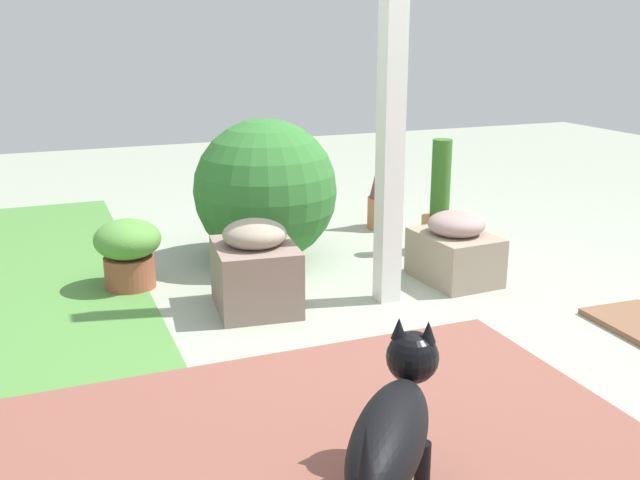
{
  "coord_description": "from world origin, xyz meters",
  "views": [
    {
      "loc": [
        -2.9,
        1.52,
        1.38
      ],
      "look_at": [
        0.32,
        0.23,
        0.36
      ],
      "focal_mm": 41.0,
      "sensor_mm": 36.0,
      "label": 1
    }
  ],
  "objects_px": {
    "stone_planter_mid": "(255,269)",
    "terracotta_pot_tall": "(439,213)",
    "round_shrub": "(265,191)",
    "terracotta_pot_spiky": "(385,182)",
    "porch_pillar": "(392,77)",
    "stone_planter_nearest": "(455,249)",
    "dog": "(393,428)",
    "terracotta_pot_broad": "(128,250)"
  },
  "relations": [
    {
      "from": "round_shrub",
      "to": "terracotta_pot_tall",
      "type": "xyz_separation_m",
      "value": [
        -0.26,
        -1.06,
        -0.18
      ]
    },
    {
      "from": "terracotta_pot_tall",
      "to": "dog",
      "type": "xyz_separation_m",
      "value": [
        -2.23,
        1.48,
        0.04
      ]
    },
    {
      "from": "porch_pillar",
      "to": "terracotta_pot_tall",
      "type": "relative_size",
      "value": 3.19
    },
    {
      "from": "porch_pillar",
      "to": "round_shrub",
      "type": "xyz_separation_m",
      "value": [
        0.9,
        0.37,
        -0.71
      ]
    },
    {
      "from": "terracotta_pot_spiky",
      "to": "round_shrub",
      "type": "bearing_deg",
      "value": 111.14
    },
    {
      "from": "stone_planter_nearest",
      "to": "stone_planter_mid",
      "type": "distance_m",
      "value": 1.16
    },
    {
      "from": "stone_planter_nearest",
      "to": "round_shrub",
      "type": "xyz_separation_m",
      "value": [
        0.77,
        0.86,
        0.25
      ]
    },
    {
      "from": "stone_planter_nearest",
      "to": "porch_pillar",
      "type": "bearing_deg",
      "value": 105.15
    },
    {
      "from": "stone_planter_mid",
      "to": "terracotta_pot_spiky",
      "type": "distance_m",
      "value": 1.73
    },
    {
      "from": "porch_pillar",
      "to": "stone_planter_nearest",
      "type": "xyz_separation_m",
      "value": [
        0.13,
        -0.49,
        -0.96
      ]
    },
    {
      "from": "round_shrub",
      "to": "terracotta_pot_broad",
      "type": "height_order",
      "value": "round_shrub"
    },
    {
      "from": "stone_planter_nearest",
      "to": "dog",
      "type": "relative_size",
      "value": 0.77
    },
    {
      "from": "terracotta_pot_spiky",
      "to": "dog",
      "type": "bearing_deg",
      "value": 153.78
    },
    {
      "from": "stone_planter_mid",
      "to": "terracotta_pot_tall",
      "type": "xyz_separation_m",
      "value": [
        0.5,
        -1.36,
        0.04
      ]
    },
    {
      "from": "round_shrub",
      "to": "stone_planter_mid",
      "type": "bearing_deg",
      "value": 158.49
    },
    {
      "from": "round_shrub",
      "to": "dog",
      "type": "xyz_separation_m",
      "value": [
        -2.49,
        0.42,
        -0.14
      ]
    },
    {
      "from": "terracotta_pot_spiky",
      "to": "terracotta_pot_tall",
      "type": "distance_m",
      "value": 0.65
    },
    {
      "from": "stone_planter_mid",
      "to": "terracotta_pot_broad",
      "type": "relative_size",
      "value": 1.33
    },
    {
      "from": "porch_pillar",
      "to": "dog",
      "type": "bearing_deg",
      "value": 153.62
    },
    {
      "from": "porch_pillar",
      "to": "stone_planter_mid",
      "type": "xyz_separation_m",
      "value": [
        0.14,
        0.67,
        -0.93
      ]
    },
    {
      "from": "dog",
      "to": "terracotta_pot_tall",
      "type": "bearing_deg",
      "value": -33.49
    },
    {
      "from": "stone_planter_mid",
      "to": "terracotta_pot_spiky",
      "type": "relative_size",
      "value": 0.73
    },
    {
      "from": "terracotta_pot_tall",
      "to": "terracotta_pot_broad",
      "type": "relative_size",
      "value": 1.87
    },
    {
      "from": "stone_planter_nearest",
      "to": "dog",
      "type": "bearing_deg",
      "value": 143.41
    },
    {
      "from": "stone_planter_mid",
      "to": "terracotta_pot_broad",
      "type": "height_order",
      "value": "stone_planter_mid"
    },
    {
      "from": "stone_planter_nearest",
      "to": "dog",
      "type": "distance_m",
      "value": 2.15
    },
    {
      "from": "stone_planter_mid",
      "to": "terracotta_pot_tall",
      "type": "bearing_deg",
      "value": -69.67
    },
    {
      "from": "stone_planter_nearest",
      "to": "terracotta_pot_spiky",
      "type": "relative_size",
      "value": 0.72
    },
    {
      "from": "round_shrub",
      "to": "terracotta_pot_spiky",
      "type": "relative_size",
      "value": 1.24
    },
    {
      "from": "terracotta_pot_spiky",
      "to": "terracotta_pot_broad",
      "type": "xyz_separation_m",
      "value": [
        -0.59,
        1.85,
        -0.12
      ]
    },
    {
      "from": "stone_planter_nearest",
      "to": "terracotta_pot_broad",
      "type": "xyz_separation_m",
      "value": [
        0.56,
        1.71,
        0.03
      ]
    },
    {
      "from": "terracotta_pot_spiky",
      "to": "porch_pillar",
      "type": "bearing_deg",
      "value": 153.97
    },
    {
      "from": "stone_planter_nearest",
      "to": "terracotta_pot_tall",
      "type": "relative_size",
      "value": 0.7
    },
    {
      "from": "round_shrub",
      "to": "terracotta_pot_broad",
      "type": "distance_m",
      "value": 0.9
    },
    {
      "from": "round_shrub",
      "to": "dog",
      "type": "distance_m",
      "value": 2.53
    },
    {
      "from": "terracotta_pot_broad",
      "to": "round_shrub",
      "type": "bearing_deg",
      "value": -76.29
    },
    {
      "from": "round_shrub",
      "to": "dog",
      "type": "relative_size",
      "value": 1.33
    },
    {
      "from": "terracotta_pot_broad",
      "to": "terracotta_pot_spiky",
      "type": "bearing_deg",
      "value": -72.2
    },
    {
      "from": "stone_planter_nearest",
      "to": "round_shrub",
      "type": "height_order",
      "value": "round_shrub"
    },
    {
      "from": "porch_pillar",
      "to": "round_shrub",
      "type": "distance_m",
      "value": 1.2
    },
    {
      "from": "stone_planter_nearest",
      "to": "terracotta_pot_broad",
      "type": "bearing_deg",
      "value": 71.93
    },
    {
      "from": "stone_planter_mid",
      "to": "stone_planter_nearest",
      "type": "bearing_deg",
      "value": -90.37
    }
  ]
}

